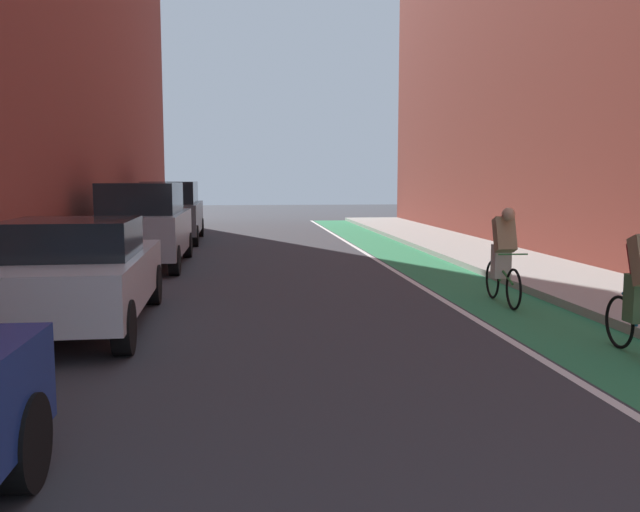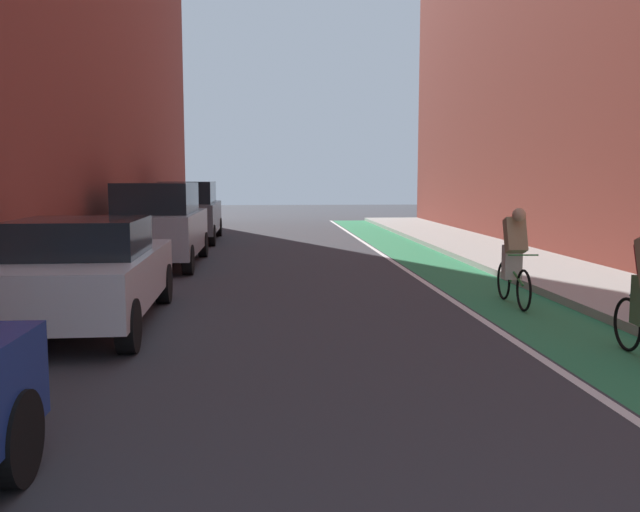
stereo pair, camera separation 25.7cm
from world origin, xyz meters
The scene contains 9 objects.
ground_plane centered at (0.00, 14.47, 0.00)m, with size 81.28×81.28×0.00m, color #38383D.
bike_lane_paint centered at (3.44, 16.47, 0.00)m, with size 1.60×36.94×0.00m, color #2D8451.
lane_divider_stripe centered at (2.54, 16.47, 0.00)m, with size 0.12×36.94×0.00m, color white.
sidewalk_right centered at (5.56, 16.47, 0.07)m, with size 2.64×36.94×0.14m, color #A8A59E.
building_facade_right centered at (8.08, 18.47, 6.49)m, with size 2.40×32.94×12.98m, color brown.
parked_sedan_white centered at (-3.19, 11.32, 0.79)m, with size 2.03×4.41×1.53m.
parked_suv_silver centered at (-3.19, 17.99, 1.02)m, with size 1.95×4.49×1.98m.
parked_suv_gray centered at (-3.19, 24.36, 1.02)m, with size 1.95×4.72×1.98m.
cyclist_trailing centered at (3.41, 12.40, 0.81)m, with size 0.48×1.72×1.61m.
Camera 1 is at (-0.89, 1.74, 2.08)m, focal length 37.82 mm.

